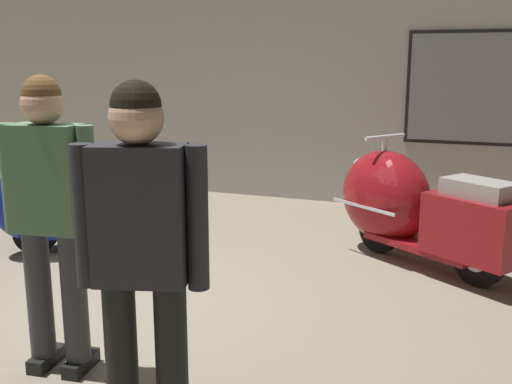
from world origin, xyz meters
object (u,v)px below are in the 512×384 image
visitor_1 (142,250)px  scooter_0 (69,202)px  visitor_0 (50,206)px  scooter_1 (410,207)px

visitor_1 → scooter_0: bearing=27.0°
visitor_0 → scooter_0: bearing=29.4°
scooter_0 → visitor_1: visitor_1 is taller
scooter_0 → visitor_0: 2.45m
scooter_0 → scooter_1: 3.17m
visitor_0 → visitor_1: visitor_0 is taller
scooter_1 → visitor_0: bearing=92.2°
scooter_1 → visitor_1: bearing=110.2°
visitor_1 → scooter_1: bearing=-30.1°
scooter_0 → visitor_1: bearing=91.9°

